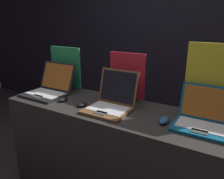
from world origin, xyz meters
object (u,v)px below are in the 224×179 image
Objects in this scene: laptop_front at (49,87)px; promo_stand_middle at (127,78)px; promo_stand_front at (66,69)px; mouse_front at (63,99)px; promo_stand_back at (211,83)px; laptop_back at (203,118)px; laptop_middle at (111,101)px; mouse_back at (164,120)px; mouse_middle at (82,104)px.

promo_stand_middle is at bearing 19.54° from laptop_front.
promo_stand_middle is (0.68, 0.01, -0.00)m from promo_stand_front.
mouse_front is 1.15m from promo_stand_back.
promo_stand_back is at bearing 90.00° from laptop_back.
laptop_middle is 0.88× the size of promo_stand_middle.
mouse_back is (1.10, -0.28, -0.18)m from promo_stand_front.
promo_stand_middle is 0.78× the size of promo_stand_back.
laptop_back is 0.25m from promo_stand_back.
laptop_middle is at bearing -1.49° from laptop_front.
laptop_front is 3.25× the size of mouse_back.
mouse_middle is at bearing -163.25° from laptop_middle.
mouse_front is at bearing 178.04° from mouse_middle.
laptop_middle is 1.03× the size of laptop_back.
laptop_front is at bearing -178.57° from laptop_back.
promo_stand_middle reaches higher than mouse_front.
promo_stand_back is at bearing 8.48° from laptop_front.
mouse_back is (1.10, -0.04, -0.05)m from laptop_front.
laptop_back is at bearing 1.43° from laptop_front.
laptop_back is (1.09, 0.11, 0.04)m from mouse_front.
laptop_middle is 0.29m from promo_stand_middle.
laptop_middle is (0.44, 0.06, 0.05)m from mouse_front.
mouse_front is 0.45m from laptop_middle.
promo_stand_back is at bearing 18.29° from laptop_middle.
promo_stand_middle is (0.68, 0.24, 0.13)m from laptop_front.
mouse_front is at bearing -53.00° from promo_stand_front.
mouse_middle is at bearing -125.11° from promo_stand_middle.
laptop_back is 0.67× the size of promo_stand_back.
mouse_back is at bearing -33.61° from promo_stand_middle.
promo_stand_front reaches higher than mouse_front.
promo_stand_back is (1.33, -0.04, 0.05)m from promo_stand_front.
mouse_front is 0.86m from mouse_back.
promo_stand_middle is (0.44, 0.32, 0.18)m from mouse_front.
laptop_front is 0.94× the size of promo_stand_middle.
laptop_front is 3.76× the size of mouse_front.
mouse_front is (0.24, -0.08, -0.05)m from laptop_front.
promo_stand_middle reaches higher than laptop_front.
mouse_back reaches higher than mouse_front.
mouse_middle is at bearing -10.98° from laptop_front.
promo_stand_front is 0.79× the size of promo_stand_back.
promo_stand_front reaches higher than mouse_middle.
laptop_front reaches higher than laptop_back.
laptop_middle is (0.68, -0.02, 0.00)m from laptop_front.
laptop_middle is 0.71m from promo_stand_back.
promo_stand_front is at bearing 144.28° from mouse_middle.
mouse_middle is 0.18× the size of promo_stand_back.
promo_stand_back is at bearing 46.04° from mouse_back.
laptop_middle is at bearing -20.44° from promo_stand_front.
laptop_middle is at bearing -161.71° from promo_stand_back.
mouse_front is at bearing -143.99° from promo_stand_middle.
promo_stand_back reaches higher than promo_stand_middle.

